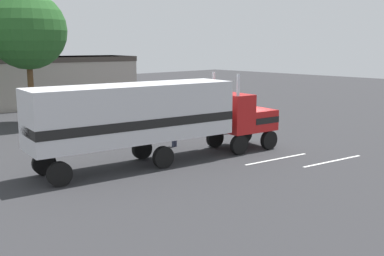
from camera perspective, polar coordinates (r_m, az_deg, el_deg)
The scene contains 7 objects.
ground_plane at distance 28.05m, azimuth 6.41°, elevation -2.15°, with size 120.00×120.00×0.00m, color #2D2D30.
lane_stripe_near at distance 24.94m, azimuth 10.57°, elevation -3.85°, with size 4.40×0.16×0.01m, color silver.
lane_stripe_mid at distance 25.23m, azimuth 17.24°, elevation -3.98°, with size 4.40×0.16×0.01m, color silver.
semi_truck at distance 23.33m, azimuth -4.84°, elevation 1.63°, with size 14.37×4.63×4.50m.
person_bystander at distance 27.35m, azimuth -2.26°, elevation -0.51°, with size 0.34×0.47×1.63m.
tree_left at distance 36.92m, azimuth -19.94°, elevation 11.38°, with size 5.84×5.84×10.02m.
building_backdrop at distance 47.70m, azimuth -19.13°, elevation 5.74°, with size 20.27×8.90×4.87m.
Camera 1 is at (-20.90, -17.68, 6.09)m, focal length 42.57 mm.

